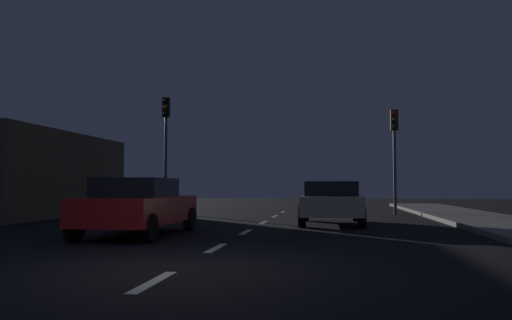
% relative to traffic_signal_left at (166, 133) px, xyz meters
% --- Properties ---
extents(ground_plane, '(80.00, 80.00, 0.00)m').
position_rel_traffic_signal_left_xyz_m(ground_plane, '(5.29, -8.93, -3.73)').
color(ground_plane, black).
extents(lane_stripe_nearest, '(0.16, 1.60, 0.01)m').
position_rel_traffic_signal_left_xyz_m(lane_stripe_nearest, '(5.29, -17.13, -3.73)').
color(lane_stripe_nearest, silver).
rests_on(lane_stripe_nearest, ground_plane).
extents(lane_stripe_second, '(0.16, 1.60, 0.01)m').
position_rel_traffic_signal_left_xyz_m(lane_stripe_second, '(5.29, -13.33, -3.73)').
color(lane_stripe_second, silver).
rests_on(lane_stripe_second, ground_plane).
extents(lane_stripe_third, '(0.16, 1.60, 0.01)m').
position_rel_traffic_signal_left_xyz_m(lane_stripe_third, '(5.29, -9.53, -3.73)').
color(lane_stripe_third, silver).
rests_on(lane_stripe_third, ground_plane).
extents(lane_stripe_fourth, '(0.16, 1.60, 0.01)m').
position_rel_traffic_signal_left_xyz_m(lane_stripe_fourth, '(5.29, -5.73, -3.73)').
color(lane_stripe_fourth, silver).
rests_on(lane_stripe_fourth, ground_plane).
extents(lane_stripe_fifth, '(0.16, 1.60, 0.01)m').
position_rel_traffic_signal_left_xyz_m(lane_stripe_fifth, '(5.29, -1.93, -3.73)').
color(lane_stripe_fifth, silver).
rests_on(lane_stripe_fifth, ground_plane).
extents(lane_stripe_sixth, '(0.16, 1.60, 0.01)m').
position_rel_traffic_signal_left_xyz_m(lane_stripe_sixth, '(5.29, 1.87, -3.73)').
color(lane_stripe_sixth, silver).
rests_on(lane_stripe_sixth, ground_plane).
extents(traffic_signal_left, '(0.32, 0.38, 5.36)m').
position_rel_traffic_signal_left_xyz_m(traffic_signal_left, '(0.00, 0.00, 0.00)').
color(traffic_signal_left, '#4C4C51').
rests_on(traffic_signal_left, ground_plane).
extents(traffic_signal_right, '(0.32, 0.38, 4.59)m').
position_rel_traffic_signal_left_xyz_m(traffic_signal_right, '(10.36, -0.00, -0.50)').
color(traffic_signal_right, '#4C4C51').
rests_on(traffic_signal_right, ground_plane).
extents(car_stopped_ahead, '(2.03, 4.30, 1.39)m').
position_rel_traffic_signal_left_xyz_m(car_stopped_ahead, '(7.58, -6.22, -3.01)').
color(car_stopped_ahead, beige).
rests_on(car_stopped_ahead, ground_plane).
extents(car_adjacent_lane, '(1.97, 4.46, 1.44)m').
position_rel_traffic_signal_left_xyz_m(car_adjacent_lane, '(2.77, -10.94, -2.98)').
color(car_adjacent_lane, '#B21919').
rests_on(car_adjacent_lane, ground_plane).
extents(storefront_left, '(4.09, 9.87, 3.42)m').
position_rel_traffic_signal_left_xyz_m(storefront_left, '(-4.75, -3.22, -2.02)').
color(storefront_left, brown).
rests_on(storefront_left, ground_plane).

